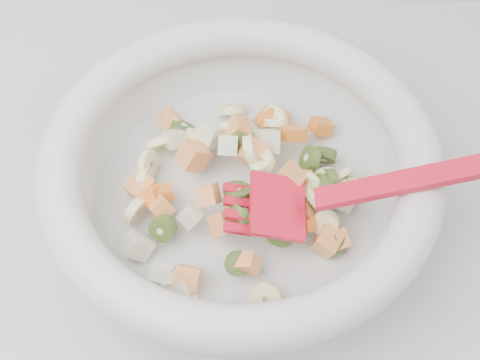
{
  "coord_description": "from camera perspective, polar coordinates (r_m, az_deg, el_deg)",
  "views": [
    {
      "loc": [
        0.07,
        1.07,
        1.44
      ],
      "look_at": [
        0.07,
        1.42,
        0.95
      ],
      "focal_mm": 50.0,
      "sensor_mm": 36.0,
      "label": 1
    }
  ],
  "objects": [
    {
      "name": "mixing_bowl",
      "position": [
        0.6,
        0.05,
        0.43
      ],
      "size": [
        0.43,
        0.36,
        0.14
      ],
      "color": "silver",
      "rests_on": "counter"
    },
    {
      "name": "counter",
      "position": [
        1.07,
        -3.82,
        -14.36
      ],
      "size": [
        2.0,
        0.6,
        0.9
      ],
      "primitive_type": "cube",
      "color": "#A9A8AE",
      "rests_on": "ground"
    }
  ]
}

